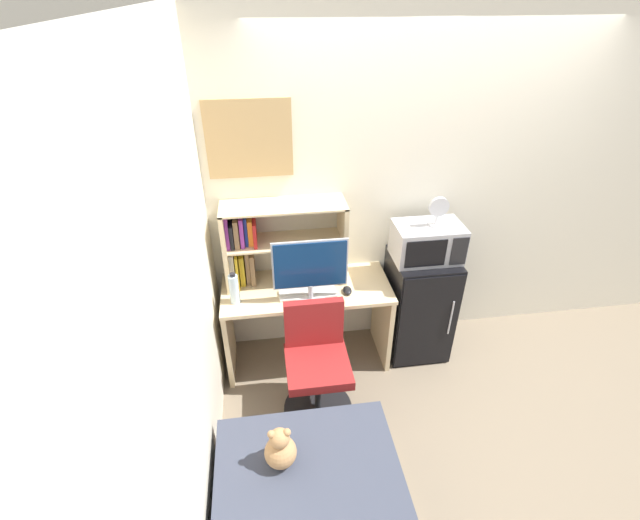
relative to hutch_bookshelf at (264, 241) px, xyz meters
The scene contains 15 objects.
wall_back 1.63m from the hutch_bookshelf, ahead, with size 6.40×0.04×2.60m, color silver.
wall_left 1.54m from the hutch_bookshelf, 105.82° to the right, with size 0.04×4.40×2.60m, color silver.
desk 0.64m from the hutch_bookshelf, 25.84° to the right, with size 1.27×0.55×0.72m.
hutch_bookshelf is the anchor object (origin of this frame).
monitor 0.43m from the hutch_bookshelf, 44.09° to the right, with size 0.53×0.21×0.49m.
keyboard 0.50m from the hutch_bookshelf, 39.48° to the right, with size 0.42×0.14×0.02m, color silver.
computer_mouse 0.71m from the hutch_bookshelf, 23.25° to the right, with size 0.06×0.10×0.04m, color black.
water_bottle 0.41m from the hutch_bookshelf, 133.01° to the right, with size 0.07×0.07×0.25m.
mini_fridge 1.36m from the hutch_bookshelf, ahead, with size 0.48×0.50×0.90m.
microwave 1.21m from the hutch_bookshelf, ahead, with size 0.50×0.33×0.28m.
desk_fan 1.28m from the hutch_bookshelf, ahead, with size 0.15×0.11×0.22m.
desk_chair 0.99m from the hutch_bookshelf, 64.78° to the right, with size 0.50×0.50×0.86m.
bed 1.68m from the hutch_bookshelf, 84.15° to the right, with size 1.04×0.85×0.43m.
teddy_bear 1.45m from the hutch_bookshelf, 89.77° to the right, with size 0.18×0.18×0.27m.
wall_corkboard 0.73m from the hutch_bookshelf, 110.83° to the left, with size 0.58×0.02×0.53m, color tan.
Camera 1 is at (-1.20, -2.98, 2.67)m, focal length 24.85 mm.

